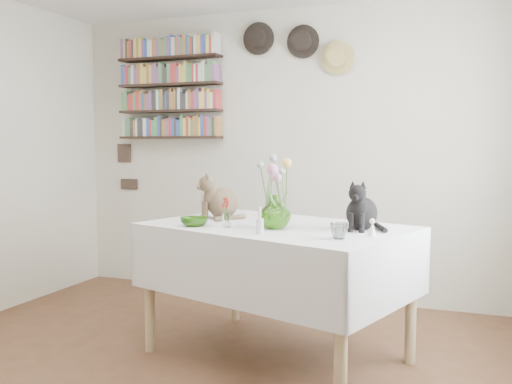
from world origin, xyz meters
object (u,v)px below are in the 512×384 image
at_px(bookshelf_unit, 170,89).
at_px(dining_table, 277,258).
at_px(tabby_cat, 223,195).
at_px(black_cat, 362,204).
at_px(flower_vase, 275,212).

bearing_deg(bookshelf_unit, dining_table, -42.00).
height_order(tabby_cat, black_cat, tabby_cat).
distance_m(black_cat, bookshelf_unit, 2.57).
xyz_separation_m(dining_table, flower_vase, (0.03, -0.13, 0.31)).
height_order(dining_table, bookshelf_unit, bookshelf_unit).
distance_m(dining_table, tabby_cat, 0.61).
bearing_deg(bookshelf_unit, tabby_cat, -47.93).
distance_m(flower_vase, bookshelf_unit, 2.31).
distance_m(dining_table, flower_vase, 0.34).
relative_size(dining_table, flower_vase, 8.93).
distance_m(tabby_cat, flower_vase, 0.58).
bearing_deg(dining_table, bookshelf_unit, 138.00).
xyz_separation_m(black_cat, bookshelf_unit, (-2.02, 1.34, 0.85)).
bearing_deg(black_cat, flower_vase, -160.46).
xyz_separation_m(tabby_cat, flower_vase, (0.48, -0.32, -0.06)).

